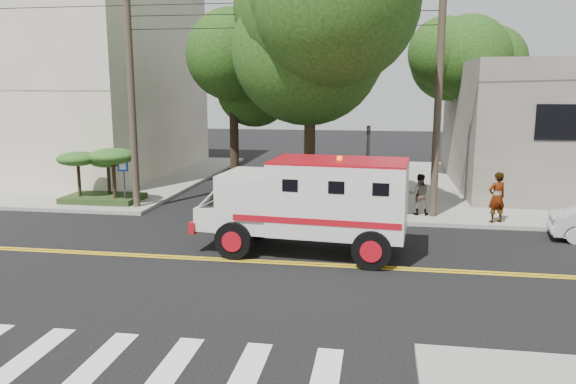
# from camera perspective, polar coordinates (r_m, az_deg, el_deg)

# --- Properties ---
(ground) EXTENTS (100.00, 100.00, 0.00)m
(ground) POSITION_cam_1_polar(r_m,az_deg,el_deg) (16.68, -5.82, -6.90)
(ground) COLOR black
(ground) RESTS_ON ground
(sidewalk_ne) EXTENTS (17.00, 17.00, 0.15)m
(sidewalk_ne) POSITION_cam_1_polar(r_m,az_deg,el_deg) (30.70, 26.76, 0.26)
(sidewalk_ne) COLOR gray
(sidewalk_ne) RESTS_ON ground
(sidewalk_nw) EXTENTS (17.00, 17.00, 0.15)m
(sidewalk_nw) POSITION_cam_1_polar(r_m,az_deg,el_deg) (34.21, -22.02, 1.59)
(sidewalk_nw) COLOR gray
(sidewalk_nw) RESTS_ON ground
(building_left) EXTENTS (16.00, 14.00, 10.00)m
(building_left) POSITION_cam_1_polar(r_m,az_deg,el_deg) (36.18, -24.10, 9.98)
(building_left) COLOR #BDB49B
(building_left) RESTS_ON sidewalk_nw
(utility_pole_left) EXTENTS (0.28, 0.28, 9.00)m
(utility_pole_left) POSITION_cam_1_polar(r_m,az_deg,el_deg) (23.49, -15.59, 9.02)
(utility_pole_left) COLOR #382D23
(utility_pole_left) RESTS_ON ground
(utility_pole_right) EXTENTS (0.28, 0.28, 9.00)m
(utility_pole_right) POSITION_cam_1_polar(r_m,az_deg,el_deg) (21.65, 15.01, 8.94)
(utility_pole_right) COLOR #382D23
(utility_pole_right) RESTS_ON ground
(tree_main) EXTENTS (6.08, 5.70, 9.85)m
(tree_main) POSITION_cam_1_polar(r_m,az_deg,el_deg) (21.77, 3.39, 16.40)
(tree_main) COLOR black
(tree_main) RESTS_ON ground
(tree_left) EXTENTS (4.48, 4.20, 7.70)m
(tree_left) POSITION_cam_1_polar(r_m,az_deg,el_deg) (28.00, -5.07, 12.10)
(tree_left) COLOR black
(tree_left) RESTS_ON ground
(tree_right) EXTENTS (4.80, 4.50, 8.20)m
(tree_right) POSITION_cam_1_polar(r_m,az_deg,el_deg) (31.47, 18.17, 12.12)
(tree_right) COLOR black
(tree_right) RESTS_ON ground
(traffic_signal) EXTENTS (0.15, 0.18, 3.60)m
(traffic_signal) POSITION_cam_1_polar(r_m,az_deg,el_deg) (21.13, 8.10, 2.97)
(traffic_signal) COLOR #3F3F42
(traffic_signal) RESTS_ON ground
(accessibility_sign) EXTENTS (0.45, 0.10, 2.02)m
(accessibility_sign) POSITION_cam_1_polar(r_m,az_deg,el_deg) (24.18, -16.34, 1.55)
(accessibility_sign) COLOR #3F3F42
(accessibility_sign) RESTS_ON ground
(palm_planter) EXTENTS (3.52, 2.63, 2.36)m
(palm_planter) POSITION_cam_1_polar(r_m,az_deg,el_deg) (25.09, -18.48, 2.40)
(palm_planter) COLOR #1E3314
(palm_planter) RESTS_ON sidewalk_nw
(armored_truck) EXTENTS (6.54, 3.02, 2.90)m
(armored_truck) POSITION_cam_1_polar(r_m,az_deg,el_deg) (16.93, 2.44, -0.83)
(armored_truck) COLOR silver
(armored_truck) RESTS_ON ground
(pedestrian_a) EXTENTS (0.80, 0.68, 1.85)m
(pedestrian_a) POSITION_cam_1_polar(r_m,az_deg,el_deg) (21.63, 20.45, -0.51)
(pedestrian_a) COLOR gray
(pedestrian_a) RESTS_ON sidewalk_ne
(pedestrian_b) EXTENTS (0.77, 0.61, 1.59)m
(pedestrian_b) POSITION_cam_1_polar(r_m,az_deg,el_deg) (22.11, 13.19, -0.24)
(pedestrian_b) COLOR gray
(pedestrian_b) RESTS_ON sidewalk_ne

